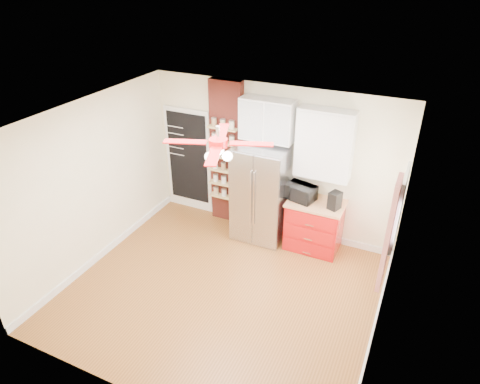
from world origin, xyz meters
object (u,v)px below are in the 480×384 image
at_px(red_cabinet, 314,225).
at_px(pantry_jar_oats, 215,151).
at_px(fridge, 261,193).
at_px(toaster_oven, 301,192).
at_px(ceiling_fan, 218,143).
at_px(canister_left, 333,205).
at_px(coffee_maker, 335,200).

distance_m(red_cabinet, pantry_jar_oats, 2.17).
height_order(fridge, toaster_oven, fridge).
bearing_deg(pantry_jar_oats, red_cabinet, -2.83).
bearing_deg(ceiling_fan, canister_left, 53.05).
relative_size(ceiling_fan, pantry_jar_oats, 11.76).
bearing_deg(toaster_oven, coffee_maker, 8.55).
distance_m(fridge, toaster_oven, 0.71).
height_order(fridge, red_cabinet, fridge).
relative_size(red_cabinet, pantry_jar_oats, 7.89).
distance_m(coffee_maker, pantry_jar_oats, 2.29).
relative_size(fridge, pantry_jar_oats, 14.69).
xyz_separation_m(red_cabinet, ceiling_fan, (-0.92, -1.68, 1.97)).
height_order(toaster_oven, pantry_jar_oats, pantry_jar_oats).
bearing_deg(ceiling_fan, red_cabinet, 61.29).
bearing_deg(ceiling_fan, toaster_oven, 68.95).
bearing_deg(pantry_jar_oats, fridge, -8.58).
distance_m(ceiling_fan, coffee_maker, 2.45).
distance_m(red_cabinet, coffee_maker, 0.68).
bearing_deg(ceiling_fan, pantry_jar_oats, 119.79).
bearing_deg(canister_left, fridge, 179.42).
distance_m(ceiling_fan, canister_left, 2.50).
xyz_separation_m(fridge, toaster_oven, (0.69, 0.04, 0.16)).
bearing_deg(red_cabinet, pantry_jar_oats, 177.17).
relative_size(red_cabinet, canister_left, 7.43).
xyz_separation_m(coffee_maker, pantry_jar_oats, (-2.25, 0.16, 0.38)).
relative_size(fridge, canister_left, 13.84).
distance_m(fridge, ceiling_fan, 2.25).
bearing_deg(fridge, red_cabinet, 2.95).
bearing_deg(coffee_maker, red_cabinet, -171.24).
bearing_deg(pantry_jar_oats, coffee_maker, -4.09).
xyz_separation_m(fridge, pantry_jar_oats, (-0.97, 0.15, 0.56)).
relative_size(fridge, ceiling_fan, 1.25).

